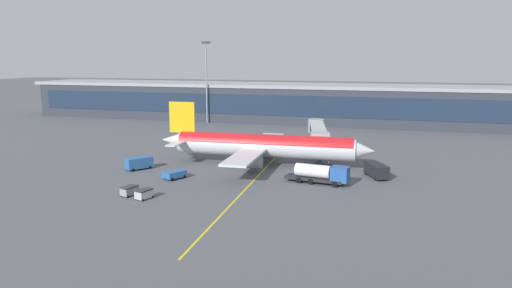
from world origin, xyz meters
name	(u,v)px	position (x,y,z in m)	size (l,w,h in m)	color
ground_plane	(242,173)	(0.00, 0.00, 0.00)	(700.00, 700.00, 0.00)	#515459
apron_lead_in_line	(262,172)	(3.34, 2.00, 0.00)	(0.30, 80.00, 0.01)	yellow
terminal_building	(335,104)	(8.39, 73.03, 6.23)	(214.78, 22.28, 12.41)	#2D333D
main_airliner	(263,145)	(1.95, 7.68, 3.92)	(43.33, 34.14, 12.14)	silver
jet_bridge	(318,132)	(10.79, 20.77, 4.92)	(7.91, 23.49, 6.60)	#B2B7BC
fuel_tanker	(321,174)	(15.19, -3.39, 1.75)	(11.05, 4.06, 3.25)	#232326
crew_van	(138,163)	(-19.74, -2.78, 1.31)	(4.56, 5.31, 2.30)	#285B9E
pushback_tug	(175,174)	(-10.03, -7.18, 0.85)	(3.78, 4.43, 1.40)	#285B9E
lavatory_truck	(377,170)	(24.05, 3.38, 1.42)	(4.68, 6.21, 2.50)	black
baggage_cart_0	(130,191)	(-12.19, -18.55, 0.78)	(2.25, 2.98, 1.48)	gray
baggage_cart_1	(144,194)	(-9.13, -19.47, 0.78)	(2.25, 2.98, 1.48)	#B2B7BC
apron_light_mast_1	(206,76)	(-31.59, 61.07, 15.08)	(2.80, 0.50, 26.11)	gray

